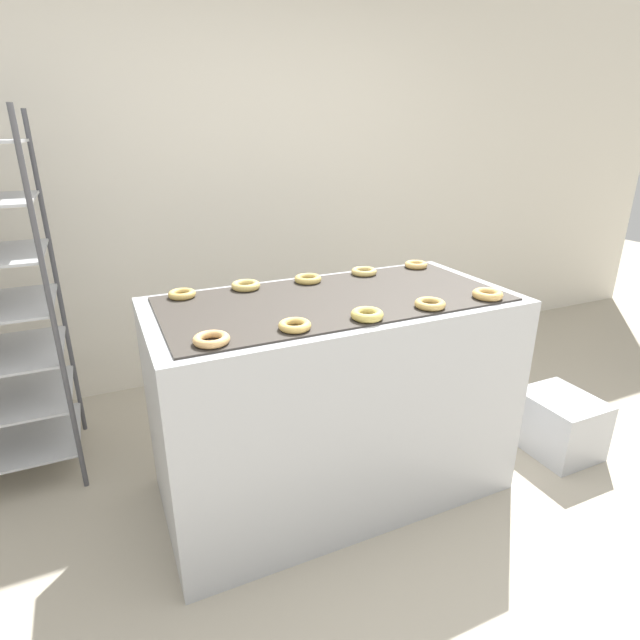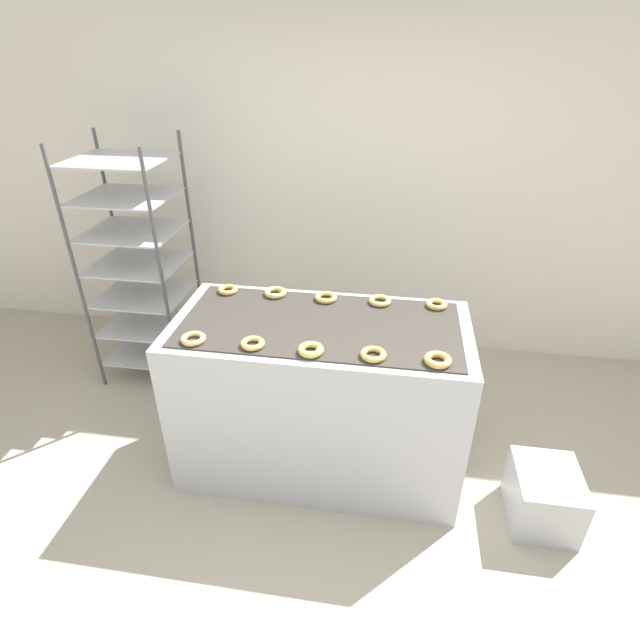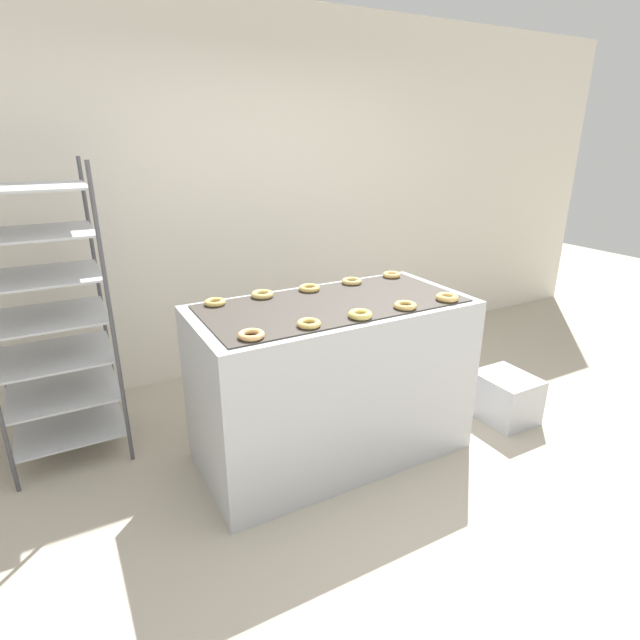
{
  "view_description": "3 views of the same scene",
  "coord_description": "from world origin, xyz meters",
  "views": [
    {
      "loc": [
        -0.9,
        -1.19,
        1.64
      ],
      "look_at": [
        0.0,
        0.79,
        0.82
      ],
      "focal_mm": 28.0,
      "sensor_mm": 36.0,
      "label": 1
    },
    {
      "loc": [
        0.35,
        -1.6,
        2.3
      ],
      "look_at": [
        0.0,
        0.64,
        1.0
      ],
      "focal_mm": 28.0,
      "sensor_mm": 36.0,
      "label": 2
    },
    {
      "loc": [
        -1.34,
        -1.67,
        1.86
      ],
      "look_at": [
        0.0,
        0.79,
        0.82
      ],
      "focal_mm": 28.0,
      "sensor_mm": 36.0,
      "label": 3
    }
  ],
  "objects": [
    {
      "name": "ground_plane",
      "position": [
        0.0,
        0.0,
        0.0
      ],
      "size": [
        14.0,
        14.0,
        0.0
      ],
      "primitive_type": "plane",
      "color": "#B2A893"
    },
    {
      "name": "wall_back",
      "position": [
        0.0,
        2.12,
        1.4
      ],
      "size": [
        8.0,
        0.05,
        2.8
      ],
      "color": "silver",
      "rests_on": "ground_plane"
    },
    {
      "name": "fryer_machine",
      "position": [
        0.0,
        0.64,
        0.49
      ],
      "size": [
        1.58,
        0.78,
        0.98
      ],
      "color": "#B7BABF",
      "rests_on": "ground_plane"
    },
    {
      "name": "baking_rack_cart",
      "position": [
        -1.42,
        1.41,
        0.89
      ],
      "size": [
        0.63,
        0.58,
        1.75
      ],
      "color": "#4C4C51",
      "rests_on": "ground_plane"
    },
    {
      "name": "glaze_bin",
      "position": [
        1.24,
        0.39,
        0.16
      ],
      "size": [
        0.33,
        0.39,
        0.32
      ],
      "color": "#B7BABF",
      "rests_on": "ground_plane"
    },
    {
      "name": "donut_near_leftmost",
      "position": [
        -0.59,
        0.37,
        0.99
      ],
      "size": [
        0.12,
        0.12,
        0.03
      ],
      "primitive_type": "torus",
      "color": "#E7B16A",
      "rests_on": "fryer_machine"
    },
    {
      "name": "donut_near_left",
      "position": [
        -0.29,
        0.37,
        0.99
      ],
      "size": [
        0.12,
        0.12,
        0.03
      ],
      "primitive_type": "torus",
      "color": "#E4B960",
      "rests_on": "fryer_machine"
    },
    {
      "name": "donut_near_center",
      "position": [
        -0.0,
        0.36,
        0.99
      ],
      "size": [
        0.13,
        0.13,
        0.03
      ],
      "primitive_type": "torus",
      "color": "#D7BE5B",
      "rests_on": "fryer_machine"
    },
    {
      "name": "donut_near_right",
      "position": [
        0.3,
        0.36,
        0.99
      ],
      "size": [
        0.13,
        0.13,
        0.03
      ],
      "primitive_type": "torus",
      "color": "tan",
      "rests_on": "fryer_machine"
    },
    {
      "name": "donut_near_rightmost",
      "position": [
        0.59,
        0.36,
        0.99
      ],
      "size": [
        0.13,
        0.13,
        0.03
      ],
      "primitive_type": "torus",
      "color": "#DFAF5F",
      "rests_on": "fryer_machine"
    },
    {
      "name": "donut_far_leftmost",
      "position": [
        -0.59,
        0.92,
        0.99
      ],
      "size": [
        0.12,
        0.12,
        0.03
      ],
      "primitive_type": "torus",
      "color": "#DCB45C",
      "rests_on": "fryer_machine"
    },
    {
      "name": "donut_far_left",
      "position": [
        -0.31,
        0.92,
        0.99
      ],
      "size": [
        0.13,
        0.13,
        0.03
      ],
      "primitive_type": "torus",
      "color": "#DCBD67",
      "rests_on": "fryer_machine"
    },
    {
      "name": "donut_far_center",
      "position": [
        -0.01,
        0.91,
        0.99
      ],
      "size": [
        0.13,
        0.13,
        0.03
      ],
      "primitive_type": "torus",
      "color": "#D7B55D",
      "rests_on": "fryer_machine"
    },
    {
      "name": "donut_far_right",
      "position": [
        0.3,
        0.92,
        0.99
      ],
      "size": [
        0.13,
        0.13,
        0.03
      ],
      "primitive_type": "torus",
      "color": "#DABB6A",
      "rests_on": "fryer_machine"
    },
    {
      "name": "donut_far_rightmost",
      "position": [
        0.61,
        0.92,
        0.99
      ],
      "size": [
        0.12,
        0.12,
        0.03
      ],
      "primitive_type": "torus",
      "color": "#E7B866",
      "rests_on": "fryer_machine"
    }
  ]
}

